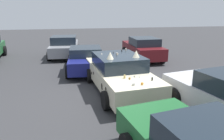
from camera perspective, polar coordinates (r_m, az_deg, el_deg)
ground_plane at (r=8.64m, az=1.96°, el=-5.64°), size 60.00×60.00×0.00m
art_car_decorated at (r=8.43m, az=1.93°, el=-0.91°), size 4.78×2.42×1.72m
parked_sedan_row_back_center at (r=11.34m, az=-7.08°, el=2.97°), size 4.04×2.16×1.31m
parked_sedan_far_left at (r=15.17m, az=-12.63°, el=6.19°), size 4.04×2.22×1.44m
parked_sedan_near_right at (r=14.09m, az=8.26°, el=5.75°), size 4.05×1.98×1.46m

